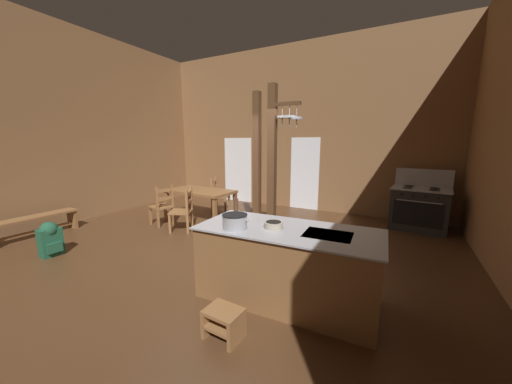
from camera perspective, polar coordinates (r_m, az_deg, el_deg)
The scene contains 19 objects.
ground_plane at distance 4.99m, azimuth -9.08°, elevation -12.89°, with size 9.00×8.44×0.10m, color #4C301C.
wall_back at distance 8.02m, azimuth 7.86°, elevation 13.10°, with size 9.00×0.14×4.59m, color brown.
wall_left at distance 7.87m, azimuth -35.16°, elevation 11.38°, with size 0.14×8.44×4.59m, color brown.
glazed_door_back_left at distance 8.82m, azimuth -3.87°, elevation 4.68°, with size 1.00×0.01×2.05m, color white.
glazed_panel_back_right at distance 7.86m, azimuth 10.24°, elevation 3.82°, with size 0.84×0.01×2.05m, color white.
kitchen_island at distance 3.42m, azimuth 6.54°, elevation -14.99°, with size 2.20×1.06×0.91m.
stove_range at distance 6.99m, azimuth 31.29°, elevation -2.90°, with size 1.22×0.93×1.32m.
support_post_with_pot_rack at distance 4.99m, azimuth 3.81°, elevation 6.72°, with size 0.63×0.24×2.94m.
support_post_center at distance 5.74m, azimuth 0.19°, elevation 6.01°, with size 0.14×0.14×2.94m.
step_stool at distance 2.97m, azimuth -6.87°, elevation -25.52°, with size 0.37×0.30×0.30m.
dining_table at distance 6.90m, azimuth -11.71°, elevation -0.30°, with size 1.75×1.00×0.74m.
ladderback_chair_near_window at distance 7.66m, azimuth -7.88°, elevation -0.63°, with size 0.56×0.56×0.95m.
ladderback_chair_by_post at distance 6.64m, azimuth -19.26°, elevation -2.86°, with size 0.54×0.54×0.95m.
ladderback_chair_at_table_end at distance 6.07m, azimuth -15.17°, elevation -3.85°, with size 0.59×0.59×0.95m.
bench_along_left_wall at distance 7.12m, azimuth -39.54°, elevation -5.02°, with size 0.37×1.55×0.44m.
backpack at distance 5.82m, azimuth -37.50°, elevation -7.73°, with size 0.32×0.33×0.60m.
stockpot_on_counter at distance 3.21m, azimuth -4.51°, elevation -6.24°, with size 0.37×0.30×0.17m.
mixing_bowl_on_counter at distance 3.24m, azimuth 3.74°, elevation -6.98°, with size 0.22×0.22×0.08m.
bottle_tall_on_counter at distance 3.71m, azimuth -4.27°, elevation -3.19°, with size 0.06×0.06×0.34m.
Camera 1 is at (2.81, -3.62, 1.92)m, focal length 18.87 mm.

